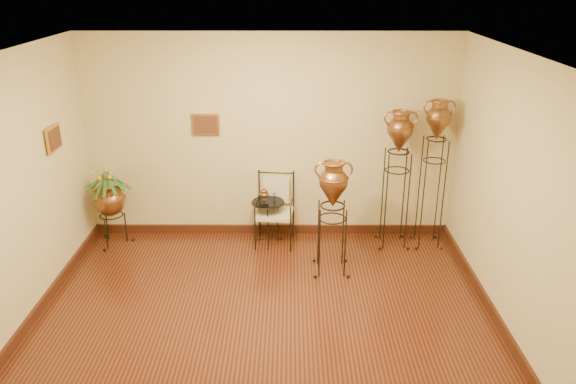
{
  "coord_description": "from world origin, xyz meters",
  "views": [
    {
      "loc": [
        0.28,
        -4.78,
        3.52
      ],
      "look_at": [
        0.25,
        1.3,
        1.1
      ],
      "focal_mm": 35.0,
      "sensor_mm": 36.0,
      "label": 1
    }
  ],
  "objects_px": {
    "amphora_mid": "(396,179)",
    "armchair": "(275,211)",
    "amphora_tall": "(433,173)",
    "side_table": "(268,222)",
    "planter_urn": "(109,197)"
  },
  "relations": [
    {
      "from": "planter_urn",
      "to": "armchair",
      "type": "height_order",
      "value": "planter_urn"
    },
    {
      "from": "armchair",
      "to": "side_table",
      "type": "distance_m",
      "value": 0.18
    },
    {
      "from": "amphora_tall",
      "to": "planter_urn",
      "type": "distance_m",
      "value": 4.31
    },
    {
      "from": "amphora_tall",
      "to": "amphora_mid",
      "type": "bearing_deg",
      "value": 180.0
    },
    {
      "from": "amphora_mid",
      "to": "amphora_tall",
      "type": "bearing_deg",
      "value": -0.0
    },
    {
      "from": "amphora_mid",
      "to": "armchair",
      "type": "height_order",
      "value": "amphora_mid"
    },
    {
      "from": "amphora_mid",
      "to": "planter_urn",
      "type": "relative_size",
      "value": 1.54
    },
    {
      "from": "amphora_tall",
      "to": "side_table",
      "type": "xyz_separation_m",
      "value": [
        -2.17,
        0.0,
        -0.71
      ]
    },
    {
      "from": "amphora_tall",
      "to": "side_table",
      "type": "distance_m",
      "value": 2.29
    },
    {
      "from": "amphora_tall",
      "to": "side_table",
      "type": "relative_size",
      "value": 2.56
    },
    {
      "from": "side_table",
      "to": "amphora_mid",
      "type": "bearing_deg",
      "value": -0.03
    },
    {
      "from": "amphora_tall",
      "to": "side_table",
      "type": "bearing_deg",
      "value": 179.98
    },
    {
      "from": "armchair",
      "to": "side_table",
      "type": "relative_size",
      "value": 1.23
    },
    {
      "from": "amphora_mid",
      "to": "armchair",
      "type": "relative_size",
      "value": 1.94
    },
    {
      "from": "amphora_mid",
      "to": "armchair",
      "type": "distance_m",
      "value": 1.68
    }
  ]
}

